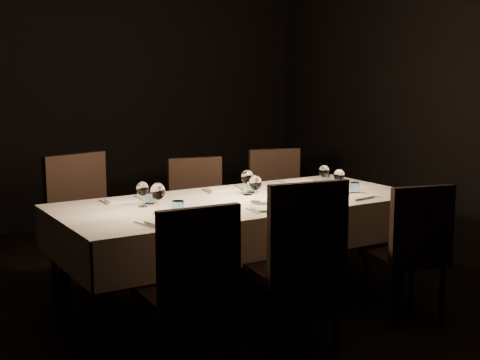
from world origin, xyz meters
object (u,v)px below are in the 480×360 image
chair_far_center (199,210)px  chair_far_left (87,220)px  chair_near_left (191,283)px  chair_near_right (412,246)px  chair_near_center (297,258)px  chair_far_right (278,200)px  dining_table (240,210)px

chair_far_center → chair_far_left: bearing=-160.9°
chair_near_left → chair_far_left: 1.57m
chair_near_right → chair_far_center: 1.82m
chair_near_left → chair_near_center: 0.70m
chair_near_left → chair_near_right: size_ratio=1.04×
chair_far_left → chair_far_center: 0.98m
chair_near_center → chair_near_right: chair_near_center is taller
chair_near_right → chair_far_left: size_ratio=0.89×
chair_near_left → chair_far_center: bearing=-116.4°
chair_near_right → chair_far_right: chair_far_right is taller
chair_far_left → chair_far_center: bearing=-8.6°
dining_table → chair_near_left: 1.15m
chair_near_left → chair_far_left: chair_far_left is taller
chair_far_right → chair_near_left: bearing=-120.9°
chair_near_left → chair_far_left: bearing=-85.7°
dining_table → chair_near_center: 0.83m
chair_near_center → chair_near_right: size_ratio=1.11×
dining_table → chair_near_right: 1.17m
chair_near_center → chair_far_right: (1.00, 1.64, -0.03)m
chair_far_left → chair_near_left: bearing=-102.9°
chair_near_left → chair_near_right: (1.61, -0.03, -0.02)m
dining_table → chair_far_right: size_ratio=2.61×
chair_near_center → chair_far_center: bearing=-89.6°
chair_far_right → chair_near_center: bearing=-106.1°
chair_near_left → chair_far_right: bearing=-133.3°
chair_near_right → chair_far_center: (-0.68, 1.69, 0.01)m
dining_table → chair_near_center: size_ratio=2.45×
chair_far_right → chair_far_center: bearing=-167.5°
chair_near_left → chair_far_center: (0.93, 1.67, -0.01)m
chair_near_center → chair_near_right: 0.91m
chair_far_left → chair_far_right: chair_far_left is taller
chair_near_right → chair_far_center: chair_far_center is taller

